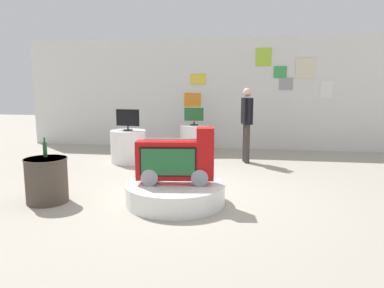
{
  "coord_description": "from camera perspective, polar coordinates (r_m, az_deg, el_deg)",
  "views": [
    {
      "loc": [
        1.01,
        -5.88,
        1.82
      ],
      "look_at": [
        0.01,
        0.21,
        0.83
      ],
      "focal_mm": 34.45,
      "sensor_mm": 36.0,
      "label": 1
    }
  ],
  "objects": [
    {
      "name": "ground_plane",
      "position": [
        6.23,
        -0.4,
        -7.87
      ],
      "size": [
        30.0,
        30.0,
        0.0
      ],
      "primitive_type": "plane",
      "color": "#A8A091"
    },
    {
      "name": "back_wall_display",
      "position": [
        10.7,
        4.02,
        7.8
      ],
      "size": [
        11.46,
        0.13,
        3.16
      ],
      "color": "silver",
      "rests_on": "ground"
    },
    {
      "name": "main_display_pedestal",
      "position": [
        5.77,
        -2.6,
        -7.66
      ],
      "size": [
        1.54,
        1.54,
        0.31
      ],
      "primitive_type": "cylinder",
      "color": "white",
      "rests_on": "ground"
    },
    {
      "name": "novelty_firetruck_tv",
      "position": [
        5.64,
        -2.42,
        -2.69
      ],
      "size": [
        1.21,
        0.47,
        0.88
      ],
      "color": "gray",
      "rests_on": "main_display_pedestal"
    },
    {
      "name": "display_pedestal_left_rear",
      "position": [
        8.85,
        -9.81,
        -0.37
      ],
      "size": [
        0.83,
        0.83,
        0.77
      ],
      "primitive_type": "cylinder",
      "color": "white",
      "rests_on": "ground"
    },
    {
      "name": "tv_on_left_rear",
      "position": [
        8.76,
        -9.93,
        3.86
      ],
      "size": [
        0.57,
        0.23,
        0.5
      ],
      "color": "black",
      "rests_on": "display_pedestal_left_rear"
    },
    {
      "name": "display_pedestal_center_rear",
      "position": [
        9.87,
        0.32,
        0.73
      ],
      "size": [
        0.76,
        0.76,
        0.77
      ],
      "primitive_type": "cylinder",
      "color": "white",
      "rests_on": "ground"
    },
    {
      "name": "tv_on_center_rear",
      "position": [
        9.79,
        0.32,
        4.46
      ],
      "size": [
        0.56,
        0.24,
        0.48
      ],
      "color": "black",
      "rests_on": "display_pedestal_center_rear"
    },
    {
      "name": "side_table_round",
      "position": [
        6.2,
        -21.58,
        -5.18
      ],
      "size": [
        0.66,
        0.66,
        0.7
      ],
      "color": "#4C4238",
      "rests_on": "ground"
    },
    {
      "name": "bottle_on_side_table",
      "position": [
        6.23,
        -21.82,
        -0.72
      ],
      "size": [
        0.06,
        0.06,
        0.31
      ],
      "color": "#195926",
      "rests_on": "side_table_round"
    },
    {
      "name": "shopper_browsing_near_truck",
      "position": [
        8.74,
        8.47,
        3.85
      ],
      "size": [
        0.29,
        0.54,
        1.76
      ],
      "color": "#38332D",
      "rests_on": "ground"
    }
  ]
}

